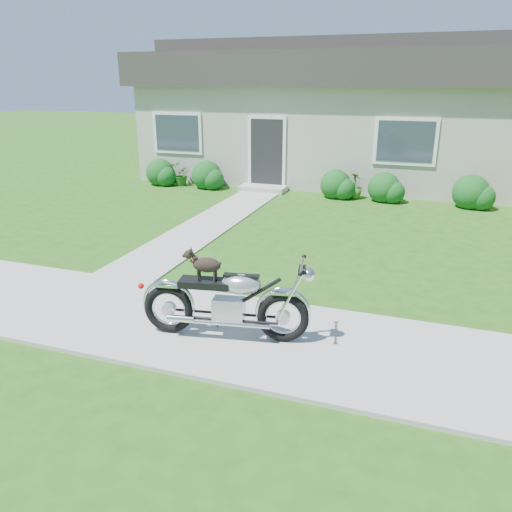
{
  "coord_description": "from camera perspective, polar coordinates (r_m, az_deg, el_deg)",
  "views": [
    {
      "loc": [
        3.26,
        -5.53,
        3.2
      ],
      "look_at": [
        0.96,
        1.0,
        0.75
      ],
      "focal_mm": 35.0,
      "sensor_mm": 36.0,
      "label": 1
    }
  ],
  "objects": [
    {
      "name": "house",
      "position": [
        17.85,
        9.19,
        15.93
      ],
      "size": [
        12.6,
        7.03,
        4.5
      ],
      "color": "#B6AFA4",
      "rests_on": "ground"
    },
    {
      "name": "shrub_row",
      "position": [
        14.72,
        5.51,
        8.4
      ],
      "size": [
        10.17,
        0.94,
        0.94
      ],
      "color": "#144C19",
      "rests_on": "ground"
    },
    {
      "name": "potted_plant_right",
      "position": [
        14.49,
        11.27,
        7.93
      ],
      "size": [
        0.6,
        0.6,
        0.77
      ],
      "primitive_type": "imported",
      "rotation": [
        0.0,
        0.0,
        2.18
      ],
      "color": "#32681C",
      "rests_on": "ground"
    },
    {
      "name": "ground",
      "position": [
        7.17,
        -10.03,
        -7.34
      ],
      "size": [
        80.0,
        80.0,
        0.0
      ],
      "primitive_type": "plane",
      "color": "#235114",
      "rests_on": "ground"
    },
    {
      "name": "motorcycle_with_dog",
      "position": [
        6.37,
        -3.25,
        -5.14
      ],
      "size": [
        2.21,
        0.71,
        1.17
      ],
      "rotation": [
        0.0,
        0.0,
        0.17
      ],
      "color": "black",
      "rests_on": "sidewalk"
    },
    {
      "name": "sidewalk",
      "position": [
        7.16,
        -10.04,
        -7.19
      ],
      "size": [
        24.0,
        2.2,
        0.04
      ],
      "primitive_type": "cube",
      "color": "#9E9B93",
      "rests_on": "ground"
    },
    {
      "name": "potted_plant_left",
      "position": [
        16.21,
        -8.68,
        9.16
      ],
      "size": [
        0.82,
        0.82,
        0.69
      ],
      "primitive_type": "imported",
      "rotation": [
        0.0,
        0.0,
        3.91
      ],
      "color": "#205917",
      "rests_on": "ground"
    },
    {
      "name": "walkway",
      "position": [
        11.98,
        -4.77,
        4.03
      ],
      "size": [
        1.2,
        8.0,
        0.03
      ],
      "primitive_type": "cube",
      "color": "#9E9B93",
      "rests_on": "ground"
    }
  ]
}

